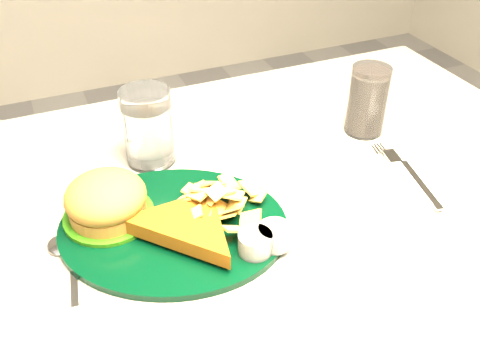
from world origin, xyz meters
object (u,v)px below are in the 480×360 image
Objects in this scene: dinner_plate at (172,210)px; fork_napkin at (417,181)px; water_glass at (148,127)px; cola_glass at (367,101)px.

fork_napkin is (0.37, -0.05, -0.03)m from dinner_plate.
dinner_plate is 0.18m from water_glass.
fork_napkin is at bearing -31.97° from water_glass.
cola_glass is (0.38, 0.12, 0.03)m from dinner_plate.
dinner_plate is 0.40m from cola_glass.
cola_glass is (0.37, -0.06, -0.00)m from water_glass.
water_glass reaches higher than dinner_plate.
water_glass is at bearing 171.13° from cola_glass.
dinner_plate is 2.51× the size of water_glass.
dinner_plate is at bearing -95.73° from water_glass.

